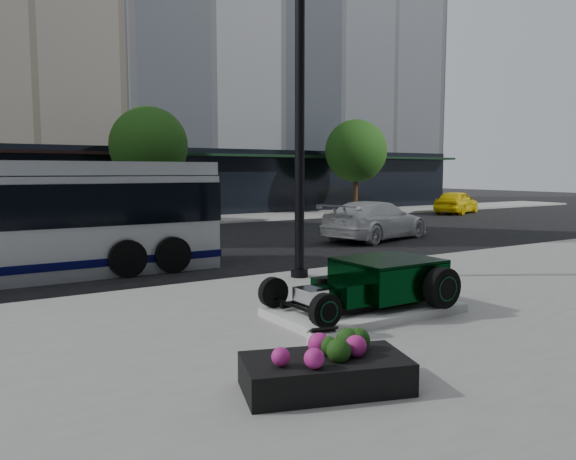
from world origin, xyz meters
TOP-DOWN VIEW (x-y plane):
  - ground at (0.00, 0.00)m, footprint 120.00×120.00m
  - sidewalk_far at (0.00, 14.00)m, footprint 70.00×4.00m
  - street_trees at (1.15, 13.07)m, footprint 29.80×3.80m
  - display_plinth at (-1.63, -6.38)m, footprint 3.40×1.80m
  - hot_rod at (-1.30, -6.38)m, footprint 3.22×2.00m
  - info_plaque at (-3.37, -7.47)m, footprint 0.47×0.41m
  - lamppost at (-0.66, -2.78)m, footprint 0.42×0.42m
  - flower_planter at (-4.32, -8.84)m, footprint 2.13×1.53m
  - white_sedan at (6.58, 2.68)m, footprint 5.62×3.46m
  - yellow_taxi at (19.96, 10.21)m, footprint 4.64×3.23m

SIDE VIEW (x-z plane):
  - ground at x=0.00m, z-range 0.00..0.00m
  - sidewalk_far at x=0.00m, z-range 0.00..0.12m
  - display_plinth at x=-1.63m, z-range 0.12..0.27m
  - info_plaque at x=-3.37m, z-range 0.09..0.40m
  - flower_planter at x=-4.32m, z-range 0.04..0.66m
  - hot_rod at x=-1.30m, z-range 0.29..1.10m
  - yellow_taxi at x=19.96m, z-range 0.00..1.47m
  - white_sedan at x=6.58m, z-range 0.00..1.52m
  - lamppost at x=-0.66m, z-range -0.17..7.50m
  - street_trees at x=1.15m, z-range 0.92..6.62m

